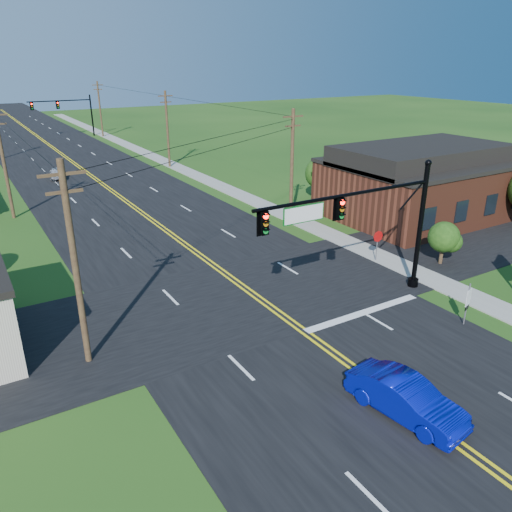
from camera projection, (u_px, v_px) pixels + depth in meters
ground at (412, 415)px, 18.81m from camera, size 260.00×260.00×0.00m
road_main at (85, 173)px, 58.51m from camera, size 16.00×220.00×0.04m
road_cross at (250, 295)px, 28.33m from camera, size 70.00×10.00×0.04m
sidewalk at (203, 178)px, 55.63m from camera, size 2.00×160.00×0.08m
signal_mast_main at (362, 222)px, 25.50m from camera, size 11.30×0.60×7.48m
signal_mast_far at (64, 110)px, 82.81m from camera, size 10.98×0.60×7.48m
brick_building at (418, 188)px, 41.88m from camera, size 14.20×11.20×4.70m
utility_pole_left_a at (75, 263)px, 20.42m from camera, size 1.80×0.28×9.00m
utility_pole_left_b at (4, 162)px, 40.28m from camera, size 1.80×0.28×9.00m
utility_pole_right_a at (292, 165)px, 39.27m from camera, size 1.80×0.28×9.00m
utility_pole_right_b at (167, 128)px, 59.92m from camera, size 1.80×0.28×9.00m
utility_pole_right_c at (100, 108)px, 83.74m from camera, size 1.80×0.28×9.00m
tree_right_back at (321, 173)px, 46.22m from camera, size 3.00×3.00×4.10m
shrub_corner at (444, 237)px, 31.94m from camera, size 2.00×2.00×2.86m
blue_car at (406, 399)px, 18.51m from camera, size 2.33×4.80×1.52m
distant_car at (57, 173)px, 55.45m from camera, size 2.10×3.98×1.29m
route_sign at (468, 301)px, 24.68m from camera, size 0.55×0.20×2.28m
stop_sign at (378, 240)px, 32.42m from camera, size 0.76×0.10×2.14m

